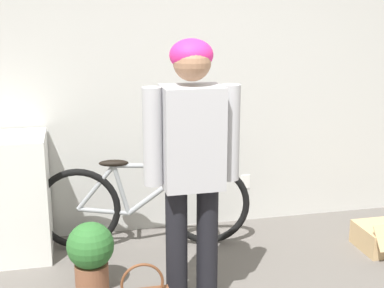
# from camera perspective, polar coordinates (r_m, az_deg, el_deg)

# --- Properties ---
(wall_back) EXTENTS (8.00, 0.07, 2.60)m
(wall_back) POSITION_cam_1_polar(r_m,az_deg,el_deg) (4.26, -1.21, 7.77)
(wall_back) COLOR silver
(wall_back) RESTS_ON ground_plane
(person) EXTENTS (0.56, 0.26, 1.63)m
(person) POSITION_cam_1_polar(r_m,az_deg,el_deg) (3.05, -0.01, -0.81)
(person) COLOR black
(person) RESTS_ON ground_plane
(bicycle) EXTENTS (1.62, 0.46, 0.71)m
(bicycle) POSITION_cam_1_polar(r_m,az_deg,el_deg) (4.10, -5.15, -6.43)
(bicycle) COLOR black
(bicycle) RESTS_ON ground_plane
(potted_plant) EXTENTS (0.31, 0.31, 0.46)m
(potted_plant) POSITION_cam_1_polar(r_m,az_deg,el_deg) (3.57, -10.75, -11.34)
(potted_plant) COLOR brown
(potted_plant) RESTS_ON ground_plane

